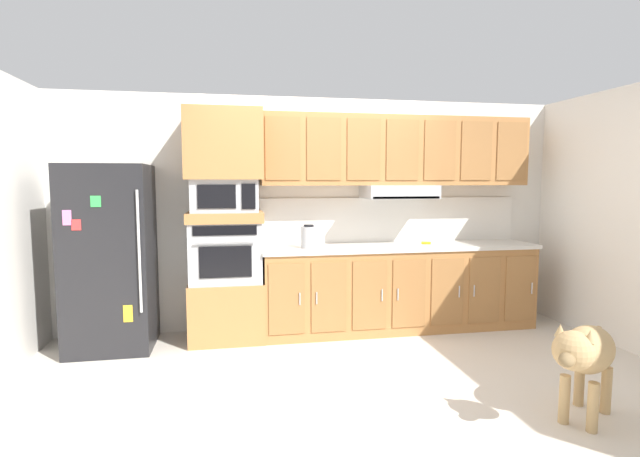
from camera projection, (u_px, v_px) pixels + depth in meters
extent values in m
plane|color=beige|center=(337.00, 358.00, 4.34)|extent=(9.60, 9.60, 0.00)
cube|color=silver|center=(316.00, 213.00, 5.30)|extent=(6.20, 0.12, 2.50)
cube|color=white|center=(613.00, 217.00, 4.72)|extent=(0.12, 7.10, 2.50)
cube|color=black|center=(110.00, 257.00, 4.54)|extent=(0.76, 0.70, 1.76)
cylinder|color=silver|center=(139.00, 252.00, 4.23)|extent=(0.02, 0.02, 1.10)
cube|color=gold|center=(128.00, 314.00, 4.28)|extent=(0.08, 0.01, 0.15)
cube|color=pink|center=(67.00, 218.00, 4.11)|extent=(0.07, 0.01, 0.13)
cube|color=green|center=(96.00, 201.00, 4.13)|extent=(0.09, 0.01, 0.10)
cube|color=red|center=(76.00, 225.00, 4.12)|extent=(0.08, 0.01, 0.10)
cube|color=#A8703D|center=(227.00, 309.00, 4.86)|extent=(0.74, 0.62, 0.60)
cube|color=#A8AAAF|center=(226.00, 251.00, 4.80)|extent=(0.70, 0.58, 0.60)
cube|color=black|center=(226.00, 262.00, 4.52)|extent=(0.49, 0.01, 0.30)
cube|color=black|center=(225.00, 231.00, 4.49)|extent=(0.60, 0.01, 0.09)
cylinder|color=#A8AAAF|center=(225.00, 242.00, 4.47)|extent=(0.56, 0.02, 0.02)
cube|color=#A8703D|center=(225.00, 217.00, 4.77)|extent=(0.74, 0.62, 0.10)
cube|color=#A8AAAF|center=(225.00, 196.00, 4.75)|extent=(0.64, 0.53, 0.32)
cube|color=black|center=(217.00, 197.00, 4.47)|extent=(0.35, 0.01, 0.22)
cube|color=black|center=(249.00, 196.00, 4.52)|extent=(0.13, 0.01, 0.24)
cube|color=#A8703D|center=(224.00, 145.00, 4.70)|extent=(0.74, 0.62, 0.68)
cube|color=#A8703D|center=(399.00, 289.00, 5.18)|extent=(2.94, 0.60, 0.88)
cube|color=#9A6738|center=(287.00, 299.00, 4.65)|extent=(0.35, 0.01, 0.70)
cylinder|color=#BCBCC1|center=(300.00, 299.00, 4.66)|extent=(0.01, 0.01, 0.12)
cube|color=#9A6738|center=(329.00, 297.00, 4.73)|extent=(0.35, 0.01, 0.70)
cylinder|color=#BCBCC1|center=(317.00, 298.00, 4.69)|extent=(0.01, 0.01, 0.12)
cube|color=#9A6738|center=(370.00, 295.00, 4.80)|extent=(0.35, 0.01, 0.70)
cylinder|color=#BCBCC1|center=(382.00, 295.00, 4.81)|extent=(0.01, 0.01, 0.12)
cube|color=#9A6738|center=(409.00, 294.00, 4.88)|extent=(0.35, 0.01, 0.70)
cylinder|color=#BCBCC1|center=(398.00, 294.00, 4.84)|extent=(0.01, 0.01, 0.12)
cube|color=#9A6738|center=(447.00, 292.00, 4.96)|extent=(0.35, 0.01, 0.70)
cylinder|color=#BCBCC1|center=(459.00, 292.00, 4.97)|extent=(0.01, 0.01, 0.12)
cube|color=#9A6738|center=(484.00, 290.00, 5.03)|extent=(0.35, 0.01, 0.70)
cylinder|color=#BCBCC1|center=(474.00, 291.00, 5.00)|extent=(0.01, 0.01, 0.12)
cube|color=#9A6738|center=(520.00, 288.00, 5.11)|extent=(0.35, 0.01, 0.70)
cylinder|color=#BCBCC1|center=(532.00, 288.00, 5.12)|extent=(0.01, 0.01, 0.12)
cube|color=beige|center=(400.00, 247.00, 5.14)|extent=(2.98, 0.64, 0.04)
cube|color=silver|center=(391.00, 220.00, 5.39)|extent=(2.98, 0.02, 0.50)
cube|color=#A8703D|center=(397.00, 151.00, 5.16)|extent=(2.94, 0.34, 0.74)
cube|color=#A8AAAF|center=(399.00, 192.00, 5.14)|extent=(0.76, 0.48, 0.14)
cube|color=black|center=(406.00, 198.00, 4.93)|extent=(0.72, 0.04, 0.02)
cube|color=#9A6738|center=(283.00, 148.00, 4.76)|extent=(0.35, 0.01, 0.63)
cube|color=#9A6738|center=(324.00, 149.00, 4.84)|extent=(0.35, 0.01, 0.63)
cube|color=#9A6738|center=(364.00, 149.00, 4.91)|extent=(0.35, 0.01, 0.63)
cube|color=#9A6738|center=(403.00, 150.00, 4.99)|extent=(0.35, 0.01, 0.63)
cube|color=#9A6738|center=(440.00, 150.00, 5.07)|extent=(0.35, 0.01, 0.63)
cube|color=#9A6738|center=(477.00, 151.00, 5.14)|extent=(0.35, 0.01, 0.63)
cube|color=#9A6738|center=(512.00, 151.00, 5.22)|extent=(0.35, 0.01, 0.63)
cylinder|color=yellow|center=(426.00, 243.00, 5.20)|extent=(0.10, 0.06, 0.03)
cylinder|color=silver|center=(426.00, 242.00, 5.31)|extent=(0.11, 0.05, 0.01)
cylinder|color=#A8AAAF|center=(309.00, 237.00, 4.89)|extent=(0.17, 0.17, 0.22)
cylinder|color=black|center=(309.00, 226.00, 4.88)|extent=(0.10, 0.10, 0.02)
ellipsoid|color=tan|center=(588.00, 349.00, 3.20)|extent=(0.58, 0.54, 0.31)
sphere|color=tan|center=(573.00, 351.00, 2.93)|extent=(0.25, 0.25, 0.25)
ellipsoid|color=olive|center=(567.00, 360.00, 2.84)|extent=(0.17, 0.16, 0.09)
cone|color=tan|center=(590.00, 336.00, 2.87)|extent=(0.07, 0.07, 0.08)
cone|color=tan|center=(560.00, 330.00, 2.99)|extent=(0.07, 0.07, 0.08)
cylinder|color=tan|center=(601.00, 333.00, 3.43)|extent=(0.17, 0.14, 0.14)
cylinder|color=tan|center=(593.00, 407.00, 3.04)|extent=(0.07, 0.07, 0.33)
cylinder|color=tan|center=(564.00, 399.00, 3.16)|extent=(0.07, 0.07, 0.33)
cylinder|color=tan|center=(606.00, 390.00, 3.30)|extent=(0.07, 0.07, 0.33)
cylinder|color=tan|center=(579.00, 383.00, 3.41)|extent=(0.07, 0.07, 0.33)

